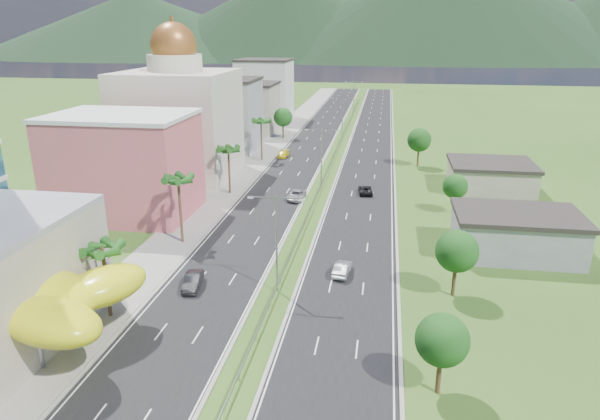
% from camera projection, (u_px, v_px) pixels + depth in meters
% --- Properties ---
extents(ground, '(500.00, 500.00, 0.00)m').
position_uv_depth(ground, '(256.00, 340.00, 49.61)').
color(ground, '#2D5119').
rests_on(ground, ground).
extents(road_left, '(11.00, 260.00, 0.04)m').
position_uv_depth(road_left, '(311.00, 143.00, 134.86)').
color(road_left, black).
rests_on(road_left, ground).
extents(road_right, '(11.00, 260.00, 0.04)m').
position_uv_depth(road_right, '(370.00, 145.00, 132.62)').
color(road_right, black).
rests_on(road_right, ground).
extents(sidewalk_left, '(7.00, 260.00, 0.12)m').
position_uv_depth(sidewalk_left, '(274.00, 142.00, 136.26)').
color(sidewalk_left, gray).
rests_on(sidewalk_left, ground).
extents(median_guardrail, '(0.10, 216.06, 0.76)m').
position_uv_depth(median_guardrail, '(333.00, 158.00, 116.71)').
color(median_guardrail, gray).
rests_on(median_guardrail, ground).
extents(streetlight_median_b, '(6.04, 0.25, 11.00)m').
position_uv_depth(streetlight_median_b, '(276.00, 234.00, 56.78)').
color(streetlight_median_b, gray).
rests_on(streetlight_median_b, ground).
extents(streetlight_median_c, '(6.04, 0.25, 11.00)m').
position_uv_depth(streetlight_median_c, '(321.00, 152.00, 94.18)').
color(streetlight_median_c, gray).
rests_on(streetlight_median_c, ground).
extents(streetlight_median_d, '(6.04, 0.25, 11.00)m').
position_uv_depth(streetlight_median_d, '(343.00, 114.00, 136.24)').
color(streetlight_median_d, gray).
rests_on(streetlight_median_d, ground).
extents(streetlight_median_e, '(6.04, 0.25, 11.00)m').
position_uv_depth(streetlight_median_e, '(354.00, 94.00, 178.31)').
color(streetlight_median_e, gray).
rests_on(streetlight_median_e, ground).
extents(lime_canopy, '(18.00, 15.00, 7.40)m').
position_uv_depth(lime_canopy, '(24.00, 297.00, 47.24)').
color(lime_canopy, yellow).
rests_on(lime_canopy, ground).
extents(pink_shophouse, '(20.00, 15.00, 15.00)m').
position_uv_depth(pink_shophouse, '(125.00, 167.00, 81.28)').
color(pink_shophouse, '#D4576A').
rests_on(pink_shophouse, ground).
extents(domed_building, '(20.00, 20.00, 28.70)m').
position_uv_depth(domed_building, '(179.00, 118.00, 101.54)').
color(domed_building, beige).
rests_on(domed_building, ground).
extents(midrise_grey, '(16.00, 15.00, 16.00)m').
position_uv_depth(midrise_grey, '(223.00, 116.00, 125.84)').
color(midrise_grey, gray).
rests_on(midrise_grey, ground).
extents(midrise_beige, '(16.00, 15.00, 13.00)m').
position_uv_depth(midrise_beige, '(247.00, 109.00, 146.89)').
color(midrise_beige, gray).
rests_on(midrise_beige, ground).
extents(midrise_white, '(16.00, 15.00, 18.00)m').
position_uv_depth(midrise_white, '(265.00, 91.00, 167.59)').
color(midrise_white, silver).
rests_on(midrise_white, ground).
extents(shed_near, '(15.00, 10.00, 5.00)m').
position_uv_depth(shed_near, '(516.00, 235.00, 68.00)').
color(shed_near, gray).
rests_on(shed_near, ground).
extents(shed_far, '(14.00, 12.00, 4.40)m').
position_uv_depth(shed_far, '(490.00, 177.00, 95.84)').
color(shed_far, gray).
rests_on(shed_far, ground).
extents(palm_tree_b, '(3.60, 3.60, 8.10)m').
position_uv_depth(palm_tree_b, '(103.00, 252.00, 51.51)').
color(palm_tree_b, '#47301C').
rests_on(palm_tree_b, ground).
extents(palm_tree_c, '(3.60, 3.60, 9.60)m').
position_uv_depth(palm_tree_c, '(178.00, 182.00, 69.75)').
color(palm_tree_c, '#47301C').
rests_on(palm_tree_c, ground).
extents(palm_tree_d, '(3.60, 3.60, 8.60)m').
position_uv_depth(palm_tree_d, '(228.00, 151.00, 91.56)').
color(palm_tree_d, '#47301C').
rests_on(palm_tree_d, ground).
extents(palm_tree_e, '(3.60, 3.60, 9.40)m').
position_uv_depth(palm_tree_e, '(261.00, 123.00, 114.68)').
color(palm_tree_e, '#47301C').
rests_on(palm_tree_e, ground).
extents(leafy_tree_lfar, '(4.90, 4.90, 8.05)m').
position_uv_depth(leafy_tree_lfar, '(283.00, 117.00, 138.93)').
color(leafy_tree_lfar, '#47301C').
rests_on(leafy_tree_lfar, ground).
extents(leafy_tree_ra, '(4.20, 4.20, 6.90)m').
position_uv_depth(leafy_tree_ra, '(442.00, 340.00, 41.01)').
color(leafy_tree_ra, '#47301C').
rests_on(leafy_tree_ra, ground).
extents(leafy_tree_rb, '(4.55, 4.55, 7.47)m').
position_uv_depth(leafy_tree_rb, '(457.00, 251.00, 56.32)').
color(leafy_tree_rb, '#47301C').
rests_on(leafy_tree_rb, ground).
extents(leafy_tree_rc, '(3.85, 3.85, 6.33)m').
position_uv_depth(leafy_tree_rc, '(455.00, 187.00, 82.31)').
color(leafy_tree_rc, '#47301C').
rests_on(leafy_tree_rc, ground).
extents(leafy_tree_rd, '(4.90, 4.90, 8.05)m').
position_uv_depth(leafy_tree_rd, '(419.00, 140.00, 110.57)').
color(leafy_tree_rd, '#47301C').
rests_on(leafy_tree_rd, ground).
extents(mountain_ridge, '(860.00, 140.00, 90.00)m').
position_uv_depth(mountain_ridge, '(446.00, 62.00, 461.35)').
color(mountain_ridge, black).
rests_on(mountain_ridge, ground).
extents(car_dark_left, '(2.41, 5.08, 1.61)m').
position_uv_depth(car_dark_left, '(193.00, 281.00, 59.45)').
color(car_dark_left, black).
rests_on(car_dark_left, road_left).
extents(car_silver_mid_left, '(2.84, 5.58, 1.51)m').
position_uv_depth(car_silver_mid_left, '(296.00, 195.00, 90.18)').
color(car_silver_mid_left, '#9FA2A6').
rests_on(car_silver_mid_left, road_left).
extents(car_yellow_far_left, '(2.26, 4.81, 1.36)m').
position_uv_depth(car_yellow_far_left, '(283.00, 154.00, 119.87)').
color(car_yellow_far_left, yellow).
rests_on(car_yellow_far_left, road_left).
extents(car_silver_right, '(2.09, 4.70, 1.50)m').
position_uv_depth(car_silver_right, '(342.00, 268.00, 62.66)').
color(car_silver_right, '#93959A').
rests_on(car_silver_right, road_right).
extents(car_dark_far_right, '(2.87, 5.19, 1.38)m').
position_uv_depth(car_dark_far_right, '(365.00, 190.00, 93.41)').
color(car_dark_far_right, black).
rests_on(car_dark_far_right, road_right).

